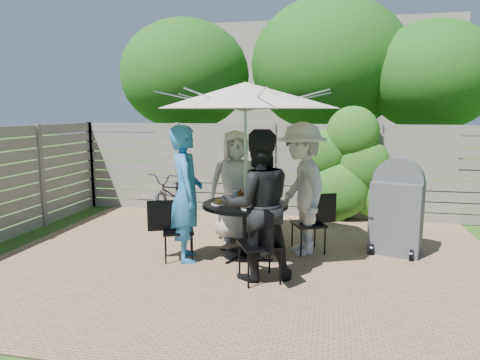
% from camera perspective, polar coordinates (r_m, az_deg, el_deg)
% --- Properties ---
extents(backyard_envelope, '(60.00, 60.00, 5.00)m').
position_cam_1_polar(backyard_envelope, '(15.71, 8.53, 10.93)').
color(backyard_envelope, '#2B561A').
rests_on(backyard_envelope, ground).
extents(patio_table, '(1.57, 1.57, 0.79)m').
position_cam_1_polar(patio_table, '(6.13, 0.69, -5.28)').
color(patio_table, black).
rests_on(patio_table, ground).
extents(umbrella, '(3.32, 3.32, 2.47)m').
position_cam_1_polar(umbrella, '(5.94, 0.73, 11.21)').
color(umbrella, silver).
rests_on(umbrella, ground).
extents(chair_back, '(0.54, 0.69, 0.90)m').
position_cam_1_polar(chair_back, '(7.12, -0.75, -5.57)').
color(chair_back, black).
rests_on(chair_back, ground).
extents(person_back, '(1.02, 0.86, 1.79)m').
position_cam_1_polar(person_back, '(6.86, -0.58, -0.79)').
color(person_back, silver).
rests_on(person_back, ground).
extents(chair_left, '(0.67, 0.54, 0.87)m').
position_cam_1_polar(chair_left, '(6.11, -8.33, -8.23)').
color(chair_left, black).
rests_on(chair_left, ground).
extents(person_left, '(0.68, 0.81, 1.90)m').
position_cam_1_polar(person_left, '(5.95, -7.18, -1.86)').
color(person_left, teal).
rests_on(person_left, ground).
extents(chair_front, '(0.62, 0.73, 0.96)m').
position_cam_1_polar(chair_front, '(5.30, 2.67, -10.56)').
color(chair_front, black).
rests_on(chair_front, ground).
extents(person_front, '(1.11, 1.00, 1.87)m').
position_cam_1_polar(person_front, '(5.25, 2.38, -3.43)').
color(person_front, black).
rests_on(person_front, ground).
extents(chair_right, '(0.67, 0.57, 0.88)m').
position_cam_1_polar(chair_right, '(6.45, 9.21, -7.29)').
color(chair_right, black).
rests_on(chair_right, ground).
extents(person_right, '(1.14, 1.43, 1.93)m').
position_cam_1_polar(person_right, '(6.24, 8.21, -1.21)').
color(person_right, silver).
rests_on(person_right, ground).
extents(plate_back, '(0.26, 0.26, 0.06)m').
position_cam_1_polar(plate_back, '(6.42, 0.10, -2.23)').
color(plate_back, white).
rests_on(plate_back, patio_table).
extents(plate_left, '(0.26, 0.26, 0.06)m').
position_cam_1_polar(plate_left, '(6.01, -2.68, -3.00)').
color(plate_left, white).
rests_on(plate_left, patio_table).
extents(plate_front, '(0.26, 0.26, 0.06)m').
position_cam_1_polar(plate_front, '(5.72, 1.37, -3.62)').
color(plate_front, white).
rests_on(plate_front, patio_table).
extents(plate_right, '(0.26, 0.26, 0.06)m').
position_cam_1_polar(plate_right, '(6.15, 4.00, -2.75)').
color(plate_right, white).
rests_on(plate_right, patio_table).
extents(plate_extra, '(0.24, 0.24, 0.06)m').
position_cam_1_polar(plate_extra, '(5.82, 2.99, -3.42)').
color(plate_extra, white).
rests_on(plate_extra, patio_table).
extents(glass_back, '(0.07, 0.07, 0.14)m').
position_cam_1_polar(glass_back, '(6.29, -0.68, -2.03)').
color(glass_back, silver).
rests_on(glass_back, patio_table).
extents(glass_left, '(0.07, 0.07, 0.14)m').
position_cam_1_polar(glass_left, '(5.92, -1.59, -2.75)').
color(glass_left, silver).
rests_on(glass_left, patio_table).
extents(glass_front, '(0.07, 0.07, 0.14)m').
position_cam_1_polar(glass_front, '(5.83, 2.19, -2.92)').
color(glass_front, silver).
rests_on(glass_front, patio_table).
extents(glass_right, '(0.07, 0.07, 0.14)m').
position_cam_1_polar(glass_right, '(6.21, 2.88, -2.18)').
color(glass_right, silver).
rests_on(glass_right, patio_table).
extents(syrup_jug, '(0.09, 0.09, 0.16)m').
position_cam_1_polar(syrup_jug, '(6.10, 0.06, -2.30)').
color(syrup_jug, '#59280C').
rests_on(syrup_jug, patio_table).
extents(coffee_cup, '(0.08, 0.08, 0.12)m').
position_cam_1_polar(coffee_cup, '(6.29, 1.22, -2.12)').
color(coffee_cup, '#C6B293').
rests_on(coffee_cup, patio_table).
extents(bicycle, '(0.70, 1.76, 0.91)m').
position_cam_1_polar(bicycle, '(8.71, -8.89, -1.73)').
color(bicycle, '#333338').
rests_on(bicycle, ground).
extents(bbq_grill, '(0.82, 0.71, 1.43)m').
position_cam_1_polar(bbq_grill, '(6.65, 20.18, -3.82)').
color(bbq_grill, '#505155').
rests_on(bbq_grill, ground).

